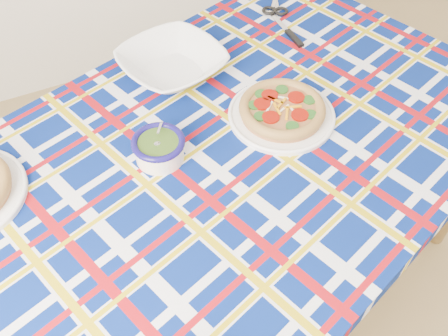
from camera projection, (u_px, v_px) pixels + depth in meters
name	position (u px, v px, depth m)	size (l,w,h in m)	color
dining_table	(228.00, 166.00, 1.42)	(1.94, 1.54, 0.79)	brown
tablecloth	(228.00, 160.00, 1.40)	(1.72, 1.09, 0.11)	navy
main_focaccia_plate	(282.00, 109.00, 1.41)	(0.32, 0.32, 0.06)	#9E6438
pesto_bowl	(159.00, 147.00, 1.30)	(0.14, 0.14, 0.08)	#233C10
serving_bowl	(172.00, 64.00, 1.54)	(0.31, 0.31, 0.08)	white
table_knife	(279.00, 21.00, 1.74)	(0.25, 0.02, 0.01)	silver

